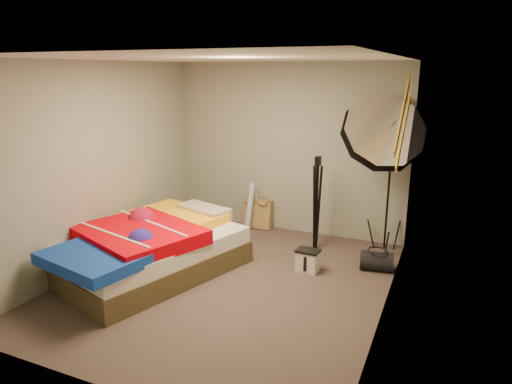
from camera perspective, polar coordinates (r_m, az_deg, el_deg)
The scene contains 15 objects.
floor at distance 5.40m, azimuth -3.59°, elevation -11.20°, with size 4.00×4.00×0.00m, color #4A3F38.
ceiling at distance 4.85m, azimuth -4.10°, elevation 16.34°, with size 4.00×4.00×0.00m, color silver.
wall_back at distance 6.78m, azimuth 3.99°, elevation 5.36°, with size 3.50×3.50×0.00m, color gray.
wall_front at distance 3.41m, azimuth -19.54°, elevation -5.36°, with size 3.50×3.50×0.00m, color gray.
wall_left at distance 5.98m, azimuth -18.92°, elevation 3.26°, with size 4.00×4.00×0.00m, color gray.
wall_right at distance 4.47m, azimuth 16.50°, elevation -0.32°, with size 4.00×4.00×0.00m, color gray.
tote_bag at distance 7.09m, azimuth 0.23°, elevation -2.70°, with size 0.45×0.14×0.45m, color tan.
wrapping_roll at distance 6.94m, azimuth -0.78°, elevation -1.85°, with size 0.08×0.08×0.74m, color #649AD9.
camera_case at distance 5.66m, azimuth 6.50°, elevation -8.60°, with size 0.26×0.18×0.26m, color silver.
duffel_bag at distance 5.84m, azimuth 14.84°, elevation -8.33°, with size 0.24×0.24×0.39m, color black.
wall_stripe_upper at distance 4.94m, azimuth 17.82°, elevation 9.26°, with size 0.02×1.10×0.10m, color gold.
wall_stripe_lower at distance 5.21m, azimuth 17.95°, elevation 7.30°, with size 0.02×1.10×0.10m, color gold.
bed at distance 5.69m, azimuth -13.26°, elevation -6.78°, with size 2.05×2.56×0.62m.
photo_umbrella at distance 5.97m, azimuth 15.45°, elevation 6.91°, with size 1.12×1.13×2.23m.
camera_tripod at distance 6.16m, azimuth 7.60°, elevation -0.60°, with size 0.08×0.08×1.29m.
Camera 1 is at (2.25, -4.30, 2.39)m, focal length 32.00 mm.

